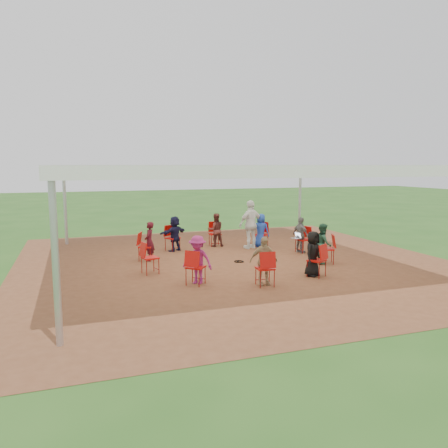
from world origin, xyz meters
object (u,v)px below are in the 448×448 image
object	(u,v)px
chair_2	(215,234)
cable_coil	(239,262)
chair_6	(196,267)
person_seated_3	(175,234)
person_seated_7	(313,254)
person_seated_1	(261,230)
chair_0	(303,240)
person_seated_5	(198,260)
chair_8	(317,260)
chair_9	(327,249)
chair_5	(150,258)
person_seated_0	(301,235)
person_seated_6	(264,261)
chair_1	(262,235)
laptop	(297,237)
person_seated_4	(149,241)
chair_4	(146,247)
chair_3	(172,238)
person_seated_2	(216,230)
chair_7	(265,269)
standing_person	(251,224)
person_seated_8	(323,243)

from	to	relation	value
chair_2	cable_coil	xyz separation A→B (m)	(-0.13, -2.87, -0.43)
chair_6	person_seated_3	xyz separation A→B (m)	(0.47, 4.44, 0.17)
person_seated_7	person_seated_1	bearing A→B (deg)	54.00
chair_0	person_seated_5	world-z (taller)	person_seated_5
chair_8	chair_9	xyz separation A→B (m)	(1.14, 1.31, 0.00)
chair_5	person_seated_0	world-z (taller)	person_seated_0
chair_9	person_seated_6	size ratio (longest dim) A/B	0.73
chair_0	person_seated_6	bearing A→B (deg)	125.09
chair_1	laptop	size ratio (longest dim) A/B	2.61
person_seated_1	person_seated_5	world-z (taller)	same
chair_9	person_seated_4	distance (m)	5.52
cable_coil	person_seated_4	bearing A→B (deg)	156.70
chair_4	chair_6	world-z (taller)	same
chair_1	person_seated_1	xyz separation A→B (m)	(-0.08, -0.09, 0.17)
chair_0	person_seated_7	size ratio (longest dim) A/B	0.73
chair_3	chair_6	distance (m)	4.56
cable_coil	person_seated_2	bearing A→B (deg)	87.59
person_seated_4	person_seated_6	world-z (taller)	same
person_seated_3	person_seated_2	bearing A→B (deg)	162.00
chair_7	person_seated_3	bearing A→B (deg)	107.60
chair_3	person_seated_4	world-z (taller)	person_seated_4
chair_6	person_seated_4	world-z (taller)	person_seated_4
person_seated_4	chair_7	bearing A→B (deg)	53.09
chair_1	chair_6	xyz separation A→B (m)	(-3.70, -4.25, 0.00)
person_seated_2	person_seated_6	world-z (taller)	same
chair_3	person_seated_4	bearing A→B (deg)	21.83
chair_2	standing_person	xyz separation A→B (m)	(1.07, -0.90, 0.43)
person_seated_6	chair_7	bearing A→B (deg)	-90.00
chair_3	person_seated_7	size ratio (longest dim) A/B	0.73
chair_0	chair_4	xyz separation A→B (m)	(-5.34, 0.47, 0.00)
chair_1	person_seated_5	size ratio (longest dim) A/B	0.73
chair_1	person_seated_3	distance (m)	3.25
chair_7	cable_coil	bearing A→B (deg)	87.35
person_seated_7	chair_2	bearing A→B (deg)	71.60
standing_person	cable_coil	distance (m)	2.46
chair_2	person_seated_4	size ratio (longest dim) A/B	0.73
chair_2	person_seated_3	distance (m)	1.72
person_seated_2	chair_2	bearing A→B (deg)	-90.00
chair_6	chair_3	bearing A→B (deg)	126.00
chair_2	chair_3	xyz separation A→B (m)	(-1.70, -0.39, 0.00)
chair_0	person_seated_0	xyz separation A→B (m)	(-0.12, -0.03, 0.17)
person_seated_1	chair_4	bearing A→B (deg)	53.09
chair_8	person_seated_1	world-z (taller)	person_seated_1
chair_9	cable_coil	distance (m)	2.71
person_seated_4	person_seated_8	world-z (taller)	same
chair_3	cable_coil	world-z (taller)	chair_3
chair_7	person_seated_4	size ratio (longest dim) A/B	0.73
chair_7	chair_8	bearing A→B (deg)	18.00
person_seated_1	cable_coil	xyz separation A→B (m)	(-1.65, -2.10, -0.60)
person_seated_3	laptop	xyz separation A→B (m)	(3.85, -1.75, -0.04)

